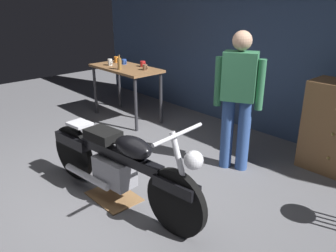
{
  "coord_description": "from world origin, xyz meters",
  "views": [
    {
      "loc": [
        2.64,
        -1.73,
        2.04
      ],
      "look_at": [
        0.01,
        0.7,
        0.65
      ],
      "focal_mm": 36.55,
      "sensor_mm": 36.0,
      "label": 1
    }
  ],
  "objects_px": {
    "motorcycle": "(118,163)",
    "mug_blue_enamel": "(124,62)",
    "bottle": "(120,63)",
    "mug_brown_stoneware": "(145,67)",
    "mug_white_ceramic": "(110,62)",
    "mug_red_diner": "(143,64)",
    "person_standing": "(238,96)",
    "mug_orange_travel": "(117,59)"
  },
  "relations": [
    {
      "from": "mug_red_diner",
      "to": "mug_brown_stoneware",
      "type": "relative_size",
      "value": 1.09
    },
    {
      "from": "person_standing",
      "to": "mug_white_ceramic",
      "type": "distance_m",
      "value": 2.66
    },
    {
      "from": "mug_red_diner",
      "to": "mug_brown_stoneware",
      "type": "bearing_deg",
      "value": -31.98
    },
    {
      "from": "mug_orange_travel",
      "to": "mug_red_diner",
      "type": "bearing_deg",
      "value": 9.85
    },
    {
      "from": "mug_white_ceramic",
      "to": "bottle",
      "type": "distance_m",
      "value": 0.39
    },
    {
      "from": "motorcycle",
      "to": "bottle",
      "type": "relative_size",
      "value": 9.07
    },
    {
      "from": "motorcycle",
      "to": "mug_blue_enamel",
      "type": "relative_size",
      "value": 19.27
    },
    {
      "from": "motorcycle",
      "to": "bottle",
      "type": "distance_m",
      "value": 2.48
    },
    {
      "from": "mug_white_ceramic",
      "to": "bottle",
      "type": "bearing_deg",
      "value": -10.68
    },
    {
      "from": "mug_brown_stoneware",
      "to": "mug_blue_enamel",
      "type": "bearing_deg",
      "value": 176.45
    },
    {
      "from": "mug_white_ceramic",
      "to": "mug_brown_stoneware",
      "type": "xyz_separation_m",
      "value": [
        0.7,
        0.19,
        -0.01
      ]
    },
    {
      "from": "mug_red_diner",
      "to": "mug_white_ceramic",
      "type": "bearing_deg",
      "value": -142.59
    },
    {
      "from": "mug_orange_travel",
      "to": "motorcycle",
      "type": "bearing_deg",
      "value": -34.98
    },
    {
      "from": "person_standing",
      "to": "mug_orange_travel",
      "type": "distance_m",
      "value": 2.83
    },
    {
      "from": "mug_red_diner",
      "to": "mug_orange_travel",
      "type": "distance_m",
      "value": 0.62
    },
    {
      "from": "motorcycle",
      "to": "bottle",
      "type": "bearing_deg",
      "value": 137.9
    },
    {
      "from": "mug_orange_travel",
      "to": "mug_brown_stoneware",
      "type": "relative_size",
      "value": 1.1
    },
    {
      "from": "motorcycle",
      "to": "person_standing",
      "type": "height_order",
      "value": "person_standing"
    },
    {
      "from": "person_standing",
      "to": "mug_brown_stoneware",
      "type": "relative_size",
      "value": 15.32
    },
    {
      "from": "person_standing",
      "to": "mug_white_ceramic",
      "type": "relative_size",
      "value": 14.8
    },
    {
      "from": "person_standing",
      "to": "bottle",
      "type": "bearing_deg",
      "value": -26.1
    },
    {
      "from": "mug_orange_travel",
      "to": "mug_blue_enamel",
      "type": "bearing_deg",
      "value": -2.33
    },
    {
      "from": "mug_blue_enamel",
      "to": "bottle",
      "type": "xyz_separation_m",
      "value": [
        0.3,
        -0.3,
        0.05
      ]
    },
    {
      "from": "mug_blue_enamel",
      "to": "mug_brown_stoneware",
      "type": "xyz_separation_m",
      "value": [
        0.62,
        -0.04,
        0.0
      ]
    },
    {
      "from": "motorcycle",
      "to": "mug_orange_travel",
      "type": "height_order",
      "value": "mug_orange_travel"
    },
    {
      "from": "mug_orange_travel",
      "to": "mug_white_ceramic",
      "type": "bearing_deg",
      "value": -57.19
    },
    {
      "from": "mug_orange_travel",
      "to": "mug_brown_stoneware",
      "type": "xyz_separation_m",
      "value": [
        0.86,
        -0.05,
        -0.01
      ]
    },
    {
      "from": "mug_orange_travel",
      "to": "mug_brown_stoneware",
      "type": "distance_m",
      "value": 0.86
    },
    {
      "from": "mug_blue_enamel",
      "to": "mug_white_ceramic",
      "type": "distance_m",
      "value": 0.25
    },
    {
      "from": "mug_red_diner",
      "to": "mug_orange_travel",
      "type": "xyz_separation_m",
      "value": [
        -0.61,
        -0.11,
        0.01
      ]
    },
    {
      "from": "person_standing",
      "to": "mug_blue_enamel",
      "type": "xyz_separation_m",
      "value": [
        -2.58,
        0.24,
        0.02
      ]
    },
    {
      "from": "mug_red_diner",
      "to": "mug_blue_enamel",
      "type": "relative_size",
      "value": 1.05
    },
    {
      "from": "mug_white_ceramic",
      "to": "mug_brown_stoneware",
      "type": "distance_m",
      "value": 0.73
    },
    {
      "from": "motorcycle",
      "to": "mug_blue_enamel",
      "type": "bearing_deg",
      "value": 136.5
    },
    {
      "from": "motorcycle",
      "to": "bottle",
      "type": "height_order",
      "value": "bottle"
    },
    {
      "from": "mug_red_diner",
      "to": "mug_blue_enamel",
      "type": "bearing_deg",
      "value": -162.66
    },
    {
      "from": "motorcycle",
      "to": "mug_blue_enamel",
      "type": "distance_m",
      "value": 2.89
    },
    {
      "from": "mug_white_ceramic",
      "to": "mug_blue_enamel",
      "type": "bearing_deg",
      "value": 70.12
    },
    {
      "from": "motorcycle",
      "to": "mug_red_diner",
      "type": "distance_m",
      "value": 2.69
    },
    {
      "from": "mug_orange_travel",
      "to": "bottle",
      "type": "bearing_deg",
      "value": -30.27
    },
    {
      "from": "bottle",
      "to": "mug_white_ceramic",
      "type": "bearing_deg",
      "value": 169.32
    },
    {
      "from": "mug_blue_enamel",
      "to": "mug_orange_travel",
      "type": "xyz_separation_m",
      "value": [
        -0.24,
        0.01,
        0.01
      ]
    }
  ]
}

